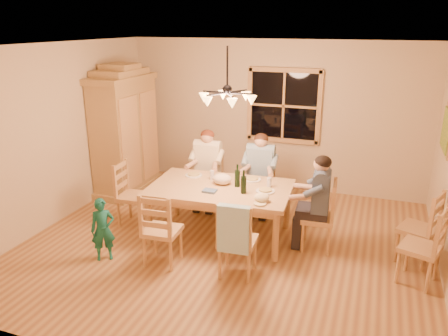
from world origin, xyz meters
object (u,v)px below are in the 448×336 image
at_px(armoire, 125,135).
at_px(chair_far_right, 260,195).
at_px(dining_table, 220,193).
at_px(chair_spare_back, 416,240).
at_px(chandelier, 227,97).
at_px(adult_woman, 207,159).
at_px(chair_end_right, 317,228).
at_px(chair_end_left, 134,206).
at_px(chair_near_right, 237,252).
at_px(adult_slate_man, 320,191).
at_px(child, 103,229).
at_px(chair_far_left, 208,190).
at_px(chair_near_left, 163,241).
at_px(wine_bottle_a, 237,176).
at_px(wine_bottle_b, 244,182).
at_px(chair_spare_front, 418,259).
at_px(adult_plaid_man, 260,164).

height_order(armoire, chair_far_right, armoire).
relative_size(dining_table, chair_spare_back, 2.08).
distance_m(chandelier, adult_woman, 1.83).
relative_size(armoire, chair_end_right, 2.32).
bearing_deg(chandelier, chair_end_left, 175.18).
bearing_deg(chair_near_right, chandelier, 115.24).
distance_m(chair_near_right, adult_slate_man, 1.39).
height_order(adult_slate_man, child, adult_slate_man).
distance_m(armoire, chair_near_right, 3.54).
distance_m(chair_end_left, adult_slate_man, 2.81).
height_order(adult_slate_man, chair_spare_back, adult_slate_man).
distance_m(adult_slate_man, chair_spare_back, 1.37).
distance_m(chair_end_left, child, 1.07).
relative_size(chair_far_left, chair_near_left, 1.00).
distance_m(armoire, adult_woman, 1.71).
xyz_separation_m(chair_end_right, child, (-2.57, -1.24, 0.12)).
xyz_separation_m(chandelier, chair_spare_back, (2.45, 0.41, -1.77)).
relative_size(chair_far_right, wine_bottle_a, 3.00).
bearing_deg(wine_bottle_b, chair_end_right, 12.21).
relative_size(dining_table, chair_near_left, 2.08).
height_order(armoire, chair_near_left, armoire).
bearing_deg(armoire, adult_woman, -8.05).
xyz_separation_m(wine_bottle_b, chair_spare_front, (2.25, -0.21, -0.62)).
relative_size(chair_far_left, child, 1.17).
relative_size(chair_far_left, chair_end_left, 1.00).
relative_size(chair_end_right, adult_woman, 1.13).
bearing_deg(chair_spare_back, child, 131.07).
bearing_deg(chandelier, chair_near_left, -129.49).
bearing_deg(chair_end_left, chandelier, 81.29).
relative_size(adult_plaid_man, adult_slate_man, 1.00).
bearing_deg(chair_spare_front, wine_bottle_b, 103.15).
bearing_deg(chair_near_right, dining_table, 117.90).
bearing_deg(chair_far_left, child, 68.73).
bearing_deg(chair_near_right, chair_near_left, 180.00).
relative_size(chair_end_right, chair_spare_back, 1.00).
height_order(chair_end_left, adult_slate_man, adult_slate_man).
distance_m(chair_end_left, adult_plaid_man, 2.07).
bearing_deg(dining_table, adult_slate_man, 3.89).
bearing_deg(dining_table, chandelier, -51.07).
bearing_deg(chair_near_right, adult_slate_man, 46.74).
relative_size(armoire, chair_spare_back, 2.32).
distance_m(chair_far_left, wine_bottle_b, 1.52).
bearing_deg(chandelier, armoire, 150.61).
xyz_separation_m(chair_near_right, chair_end_right, (0.82, 0.99, 0.00)).
bearing_deg(wine_bottle_b, chair_spare_back, 7.67).
bearing_deg(dining_table, chair_far_left, 121.79).
distance_m(dining_table, chair_end_left, 1.42).
height_order(chandelier, dining_table, chandelier).
xyz_separation_m(chair_end_left, wine_bottle_b, (1.76, -0.03, 0.62)).
relative_size(chair_near_right, chair_spare_front, 1.00).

